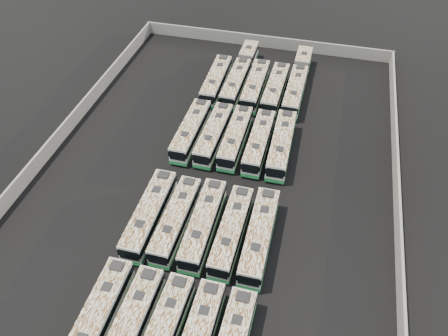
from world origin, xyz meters
The scene contains 20 objects.
ground centered at (0.00, 0.00, 0.00)m, with size 140.00×140.00×0.00m, color black.
perimeter_wall centered at (0.00, 0.00, 1.10)m, with size 45.20×73.20×2.20m.
bus_front_far_left centered at (-4.91, -20.72, 1.68)m, with size 2.59×11.70×3.29m.
bus_front_left centered at (-1.69, -20.76, 1.66)m, with size 2.54×11.58×3.26m.
bus_front_center centered at (1.33, -20.65, 1.63)m, with size 2.67×11.37×3.19m.
bus_midfront_far_left centered at (-4.87, -7.82, 1.70)m, with size 2.62×11.86×3.33m.
bus_midfront_left centered at (-1.77, -7.79, 1.64)m, with size 2.55×11.40×3.20m.
bus_midfront_center centered at (1.34, -7.67, 1.68)m, with size 2.60×11.66×3.28m.
bus_midfront_right centered at (4.58, -7.80, 1.64)m, with size 2.51×11.39×3.20m.
bus_midfront_far_right centered at (7.64, -7.71, 1.71)m, with size 2.60×11.86×3.34m.
bus_midback_far_left centered at (-4.91, 7.66, 1.66)m, with size 2.52×11.55×3.25m.
bus_midback_left centered at (-1.69, 7.69, 1.65)m, with size 2.63×11.48×3.22m.
bus_midback_center centered at (1.32, 7.80, 1.63)m, with size 2.41×11.34×3.19m.
bus_midback_right centered at (4.57, 7.62, 1.64)m, with size 2.44×11.38×3.20m.
bus_midback_far_right centered at (7.57, 7.78, 1.71)m, with size 2.75×11.92×3.35m.
bus_back_far_left centered at (-4.85, 20.61, 1.67)m, with size 2.71×11.68×3.28m.
bus_back_left centered at (-1.68, 23.69, 1.64)m, with size 2.51×17.78×3.22m.
bus_back_center centered at (1.42, 20.71, 1.69)m, with size 2.52×11.74×3.31m.
bus_back_right centered at (4.58, 20.66, 1.67)m, with size 2.66×11.62×3.26m.
bus_back_far_right centered at (7.64, 23.83, 1.66)m, with size 2.62×17.97×3.25m.
Camera 1 is at (11.13, -36.50, 39.31)m, focal length 35.00 mm.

